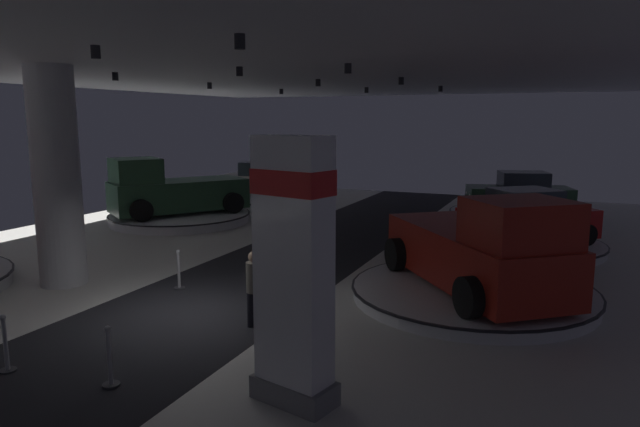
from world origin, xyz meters
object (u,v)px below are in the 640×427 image
display_platform_deep_left (265,199)px  display_car_far_right (527,218)px  pickup_truck_mid_right (481,251)px  display_platform_far_left (180,217)px  display_platform_deep_right (518,214)px  display_platform_mid_right (472,292)px  pickup_truck_far_left (171,191)px  brand_sign_pylon (293,269)px  column_left (56,177)px  display_car_deep_right (520,194)px  display_car_deep_left (264,181)px  visitor_walking_near (312,220)px  visitor_walking_far (254,284)px  display_platform_far_right (526,245)px

display_platform_deep_left → display_car_far_right: 13.96m
pickup_truck_mid_right → display_platform_far_left: bearing=155.3°
display_platform_deep_left → display_platform_deep_right: bearing=2.1°
display_platform_mid_right → pickup_truck_far_left: pickup_truck_far_left is taller
brand_sign_pylon → pickup_truck_mid_right: 6.16m
column_left → pickup_truck_mid_right: bearing=14.3°
pickup_truck_mid_right → display_car_deep_right: bearing=90.2°
display_car_deep_left → pickup_truck_mid_right: pickup_truck_mid_right is taller
display_car_deep_left → visitor_walking_near: size_ratio=2.80×
brand_sign_pylon → visitor_walking_far: (-2.08, 2.45, -1.15)m
display_car_deep_right → display_platform_far_left: display_car_deep_right is taller
pickup_truck_far_left → brand_sign_pylon: bearing=-46.0°
visitor_walking_near → display_platform_far_left: bearing=163.9°
brand_sign_pylon → display_platform_far_left: 16.00m
display_car_deep_right → visitor_walking_near: bearing=-125.0°
column_left → display_car_deep_left: 14.64m
display_platform_deep_left → pickup_truck_mid_right: 16.95m
brand_sign_pylon → display_platform_deep_left: 20.44m
visitor_walking_far → visitor_walking_near: bearing=105.0°
display_platform_mid_right → pickup_truck_far_left: (-12.72, 5.33, 1.14)m
pickup_truck_mid_right → display_platform_deep_left: bearing=135.6°
brand_sign_pylon → display_car_deep_left: size_ratio=0.90×
display_car_deep_left → visitor_walking_near: bearing=-52.2°
brand_sign_pylon → display_platform_deep_left: size_ratio=0.72×
display_car_deep_left → display_platform_far_left: size_ratio=0.78×
visitor_walking_far → display_platform_far_left: bearing=133.5°
display_platform_mid_right → visitor_walking_far: 5.28m
display_platform_deep_left → display_car_deep_left: bearing=-169.9°
display_platform_mid_right → display_platform_far_left: 13.73m
display_car_far_right → pickup_truck_mid_right: bearing=-95.7°
display_platform_far_left → column_left: bearing=-72.4°
brand_sign_pylon → display_car_deep_right: size_ratio=0.88×
display_platform_far_right → display_car_far_right: display_car_far_right is taller
display_platform_deep_left → display_platform_far_left: size_ratio=0.98×
brand_sign_pylon → pickup_truck_mid_right: bearing=71.7°
column_left → display_car_far_right: 13.87m
display_platform_far_left → display_platform_far_right: size_ratio=1.17×
column_left → visitor_walking_far: 6.40m
brand_sign_pylon → display_platform_deep_left: brand_sign_pylon is taller
display_platform_deep_left → visitor_walking_far: (8.08, -15.20, 0.71)m
display_car_deep_left → display_car_far_right: size_ratio=1.01×
display_platform_mid_right → display_car_deep_left: bearing=135.8°
pickup_truck_far_left → visitor_walking_near: size_ratio=3.49×
brand_sign_pylon → display_car_far_right: brand_sign_pylon is taller
display_car_deep_left → display_platform_far_right: display_car_deep_left is taller
pickup_truck_far_left → visitor_walking_far: 12.63m
brand_sign_pylon → display_platform_deep_left: bearing=119.9°
display_platform_deep_left → display_platform_mid_right: bearing=-44.3°
visitor_walking_far → display_car_deep_left: bearing=118.1°
display_car_deep_left → display_platform_deep_right: (12.03, 0.45, -0.97)m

